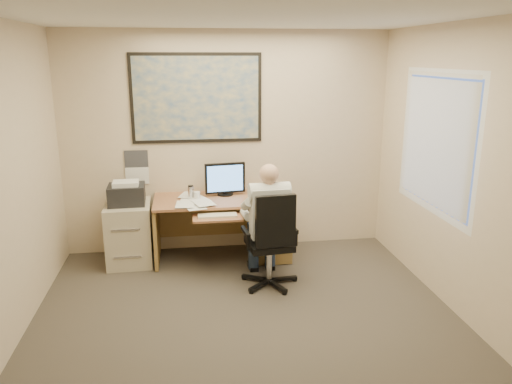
{
  "coord_description": "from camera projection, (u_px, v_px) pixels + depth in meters",
  "views": [
    {
      "loc": [
        -0.51,
        -3.83,
        2.39
      ],
      "look_at": [
        0.22,
        1.3,
        0.97
      ],
      "focal_mm": 35.0,
      "sensor_mm": 36.0,
      "label": 1
    }
  ],
  "objects": [
    {
      "name": "room_shell",
      "position": [
        251.0,
        190.0,
        4.0
      ],
      "size": [
        4.0,
        4.5,
        2.7
      ],
      "color": "#3E372F",
      "rests_on": "ground"
    },
    {
      "name": "desk",
      "position": [
        249.0,
        221.0,
        6.08
      ],
      "size": [
        1.6,
        0.97,
        1.14
      ],
      "color": "#A36946",
      "rests_on": "ground"
    },
    {
      "name": "world_map",
      "position": [
        197.0,
        98.0,
        5.94
      ],
      "size": [
        1.56,
        0.03,
        1.06
      ],
      "primitive_type": "cube",
      "color": "#1E4C93",
      "rests_on": "room_shell"
    },
    {
      "name": "wall_calendar",
      "position": [
        137.0,
        167.0,
        6.06
      ],
      "size": [
        0.28,
        0.01,
        0.42
      ],
      "primitive_type": "cube",
      "color": "white",
      "rests_on": "room_shell"
    },
    {
      "name": "window_blinds",
      "position": [
        436.0,
        143.0,
        4.98
      ],
      "size": [
        0.06,
        1.4,
        1.3
      ],
      "primitive_type": null,
      "color": "beige",
      "rests_on": "room_shell"
    },
    {
      "name": "filing_cabinet",
      "position": [
        129.0,
        228.0,
        5.88
      ],
      "size": [
        0.54,
        0.64,
        1.0
      ],
      "rotation": [
        0.0,
        0.0,
        0.04
      ],
      "color": "#BEB299",
      "rests_on": "ground"
    },
    {
      "name": "office_chair",
      "position": [
        269.0,
        259.0,
        5.28
      ],
      "size": [
        0.69,
        0.69,
        1.06
      ],
      "rotation": [
        0.0,
        0.0,
        0.1
      ],
      "color": "black",
      "rests_on": "ground"
    },
    {
      "name": "person",
      "position": [
        269.0,
        225.0,
        5.27
      ],
      "size": [
        0.59,
        0.81,
        1.32
      ],
      "primitive_type": null,
      "rotation": [
        0.0,
        0.0,
        0.05
      ],
      "color": "silver",
      "rests_on": "office_chair"
    }
  ]
}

